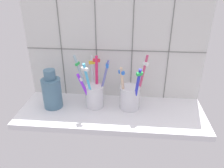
# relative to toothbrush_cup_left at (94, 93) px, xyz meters

# --- Properties ---
(counter_slab) EXTENTS (0.64, 0.22, 0.02)m
(counter_slab) POSITION_rel_toothbrush_cup_left_xyz_m (0.06, -0.03, -0.06)
(counter_slab) COLOR silver
(counter_slab) RESTS_ON ground
(tile_wall_back) EXTENTS (0.64, 0.02, 0.45)m
(tile_wall_back) POSITION_rel_toothbrush_cup_left_xyz_m (0.06, 0.09, 0.15)
(tile_wall_back) COLOR silver
(tile_wall_back) RESTS_ON ground
(toothbrush_cup_left) EXTENTS (0.13, 0.12, 0.18)m
(toothbrush_cup_left) POSITION_rel_toothbrush_cup_left_xyz_m (0.00, 0.00, 0.00)
(toothbrush_cup_left) COLOR silver
(toothbrush_cup_left) RESTS_ON counter_slab
(toothbrush_cup_right) EXTENTS (0.10, 0.09, 0.19)m
(toothbrush_cup_right) POSITION_rel_toothbrush_cup_left_xyz_m (0.13, -0.00, -0.00)
(toothbrush_cup_right) COLOR silver
(toothbrush_cup_right) RESTS_ON counter_slab
(ceramic_vase) EXTENTS (0.07, 0.07, 0.14)m
(ceramic_vase) POSITION_rel_toothbrush_cup_left_xyz_m (-0.14, -0.02, 0.01)
(ceramic_vase) COLOR slate
(ceramic_vase) RESTS_ON counter_slab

